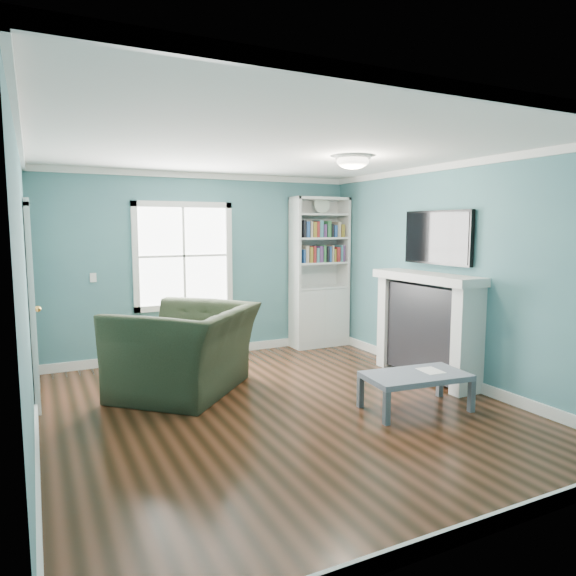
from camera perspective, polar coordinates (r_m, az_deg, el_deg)
name	(u,v)px	position (r m, az deg, el deg)	size (l,w,h in m)	color
floor	(281,409)	(5.38, -0.83, -13.34)	(5.00, 5.00, 0.00)	black
room_walls	(280,255)	(5.06, -0.86, 3.73)	(5.00, 5.00, 5.00)	#406D79
trim	(280,289)	(5.09, -0.85, -0.15)	(4.50, 5.00, 2.60)	white
window	(184,256)	(7.30, -11.49, 3.51)	(1.40, 0.06, 1.50)	white
bookshelf	(319,287)	(7.97, 3.49, 0.10)	(0.90, 0.35, 2.31)	silver
fireplace	(427,327)	(6.50, 15.18, -4.23)	(0.44, 1.58, 1.30)	black
tv	(438,238)	(6.47, 16.28, 5.41)	(0.06, 1.10, 0.65)	black
door	(31,302)	(6.01, -26.61, -1.38)	(0.12, 0.98, 2.17)	silver
ceiling_fixture	(353,161)	(5.62, 7.21, 13.86)	(0.38, 0.38, 0.15)	white
light_switch	(93,278)	(7.10, -20.84, 1.09)	(0.08, 0.01, 0.12)	white
recliner	(186,335)	(5.87, -11.30, -5.16)	(1.48, 0.96, 1.30)	black
coffee_table	(416,378)	(5.44, 14.01, -9.69)	(1.09, 0.67, 0.38)	#495057
paper_sheet	(431,371)	(5.56, 15.56, -8.83)	(0.20, 0.26, 0.00)	white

